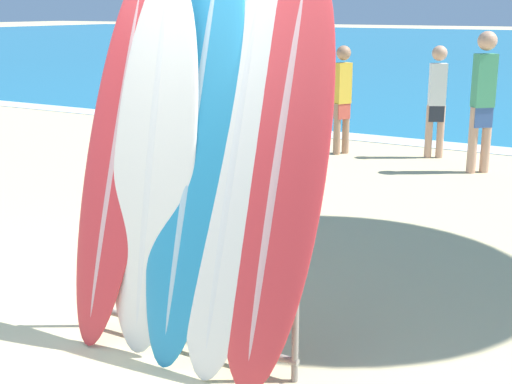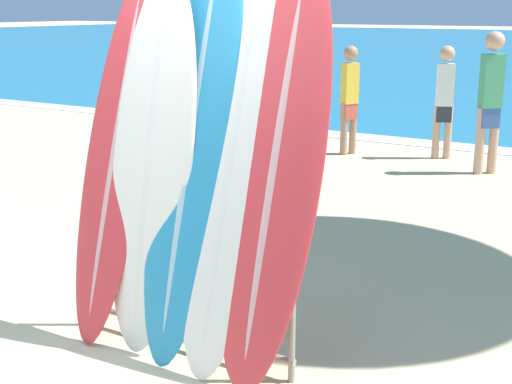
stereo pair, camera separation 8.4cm
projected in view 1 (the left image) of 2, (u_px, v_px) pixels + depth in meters
surfboard_rack at (189, 284)px, 4.25m from camera, size 1.47×0.04×0.81m
surfboard_slot_0 at (117, 155)px, 4.42m from camera, size 0.48×0.78×2.31m
surfboard_slot_1 at (153, 163)px, 4.24m from camera, size 0.60×0.53×2.29m
surfboard_slot_2 at (194, 148)px, 4.14m from camera, size 0.54×0.80×2.50m
surfboard_slot_3 at (233, 175)px, 4.01m from camera, size 0.54×0.74×2.26m
surfboard_slot_4 at (277, 175)px, 3.87m from camera, size 0.58×0.76×2.32m
person_near_water at (483, 97)px, 8.85m from camera, size 0.30×0.29×1.77m
person_mid_beach at (249, 138)px, 6.26m from camera, size 0.29×0.28×1.71m
person_far_left at (437, 97)px, 9.78m from camera, size 0.26×0.23×1.55m
person_far_right at (342, 96)px, 10.04m from camera, size 0.23×0.26×1.53m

